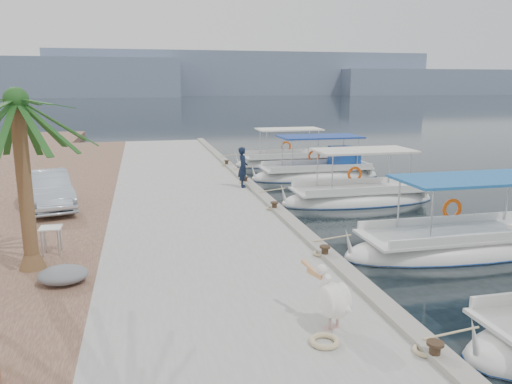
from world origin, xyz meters
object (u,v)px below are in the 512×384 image
at_px(fishing_caique_b, 464,247).
at_px(fishing_caique_c, 358,199).
at_px(fishing_caique_e, 286,163).
at_px(pelican, 333,298).
at_px(fisherman, 243,167).
at_px(date_palm, 16,101).
at_px(parked_car, 48,190).
at_px(fishing_caique_d, 317,174).

bearing_deg(fishing_caique_b, fishing_caique_c, 93.87).
relative_size(fishing_caique_e, pelican, 4.49).
bearing_deg(fishing_caique_b, fishing_caique_e, 92.10).
relative_size(fishing_caique_c, fisherman, 3.90).
height_order(fishing_caique_b, pelican, fishing_caique_b).
relative_size(date_palm, parked_car, 1.22).
bearing_deg(fishing_caique_d, date_palm, -133.84).
xyz_separation_m(fishing_caique_b, fishing_caique_d, (-0.21, 12.21, 0.07)).
xyz_separation_m(fishing_caique_e, parked_car, (-11.98, -10.54, 1.05)).
relative_size(fishing_caique_e, date_palm, 1.31).
bearing_deg(fisherman, fishing_caique_e, -23.16).
height_order(fishing_caique_e, fisherman, fisherman).
distance_m(fishing_caique_d, pelican, 17.74).
bearing_deg(fisherman, date_palm, 145.06).
xyz_separation_m(date_palm, parked_car, (-0.61, 6.26, -3.34)).
bearing_deg(date_palm, parked_car, 95.60).
distance_m(fishing_caique_c, fishing_caique_d, 5.65).
height_order(fishing_caique_b, fishing_caique_d, same).
distance_m(fishing_caique_d, parked_car, 13.80).
xyz_separation_m(fishing_caique_e, fisherman, (-4.42, -8.39, 1.25)).
relative_size(fishing_caique_b, pelican, 5.35).
xyz_separation_m(fishing_caique_b, fisherman, (-5.04, 8.36, 1.25)).
bearing_deg(date_palm, fishing_caique_d, 46.16).
distance_m(pelican, fisherman, 12.94).
bearing_deg(fishing_caique_b, date_palm, -179.77).
xyz_separation_m(fishing_caique_d, pelican, (-5.78, -16.75, 0.88)).
distance_m(fishing_caique_e, parked_car, 15.99).
height_order(fishing_caique_c, pelican, fishing_caique_c).
bearing_deg(date_palm, fisherman, 50.43).
distance_m(fishing_caique_d, fishing_caique_e, 4.55).
distance_m(fisherman, parked_car, 7.86).
relative_size(fishing_caique_e, fisherman, 3.70).
xyz_separation_m(fishing_caique_b, fishing_caique_c, (-0.44, 6.57, 0.00)).
bearing_deg(fishing_caique_e, fishing_caique_d, -84.87).
bearing_deg(parked_car, fishing_caique_c, -13.57).
height_order(pelican, date_palm, date_palm).
xyz_separation_m(fisherman, date_palm, (-6.95, -8.41, 3.14)).
xyz_separation_m(fishing_caique_d, date_palm, (-11.78, -12.26, 4.32)).
height_order(fishing_caique_e, pelican, fishing_caique_e).
xyz_separation_m(fishing_caique_c, fishing_caique_d, (0.24, 5.65, 0.07)).
bearing_deg(fishing_caique_c, fisherman, 158.67).
bearing_deg(fishing_caique_c, fishing_caique_d, 87.61).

